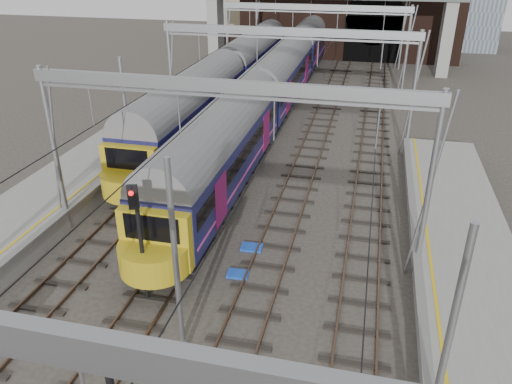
# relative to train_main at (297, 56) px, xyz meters

# --- Properties ---
(ground) EXTENTS (160.00, 160.00, 0.00)m
(ground) POSITION_rel_train_main_xyz_m (2.00, -39.50, -2.63)
(ground) COLOR #38332D
(ground) RESTS_ON ground
(tracks) EXTENTS (14.40, 80.00, 0.22)m
(tracks) POSITION_rel_train_main_xyz_m (2.00, -24.50, -2.61)
(tracks) COLOR #4C3828
(tracks) RESTS_ON ground
(overhead_line) EXTENTS (16.80, 80.00, 8.00)m
(overhead_line) POSITION_rel_train_main_xyz_m (2.00, -18.01, 3.94)
(overhead_line) COLOR gray
(overhead_line) RESTS_ON ground
(retaining_wall) EXTENTS (28.00, 2.75, 9.00)m
(retaining_wall) POSITION_rel_train_main_xyz_m (3.40, 12.43, 1.70)
(retaining_wall) COLOR black
(retaining_wall) RESTS_ON ground
(overbridge) EXTENTS (28.00, 3.00, 9.25)m
(overbridge) POSITION_rel_train_main_xyz_m (2.00, 6.50, 4.64)
(overbridge) COLOR gray
(overbridge) RESTS_ON ground
(train_main) EXTENTS (3.03, 70.01, 5.14)m
(train_main) POSITION_rel_train_main_xyz_m (0.00, 0.00, 0.00)
(train_main) COLOR black
(train_main) RESTS_ON ground
(train_second) EXTENTS (3.09, 35.68, 5.21)m
(train_second) POSITION_rel_train_main_xyz_m (-4.00, -11.19, 0.03)
(train_second) COLOR black
(train_second) RESTS_ON ground
(signal_near_left) EXTENTS (0.40, 0.47, 5.06)m
(signal_near_left) POSITION_rel_train_main_xyz_m (-0.16, -35.71, 0.55)
(signal_near_left) COLOR black
(signal_near_left) RESTS_ON ground
(equip_cover_a) EXTENTS (0.94, 0.69, 0.11)m
(equip_cover_a) POSITION_rel_train_main_xyz_m (2.90, -33.32, -2.57)
(equip_cover_a) COLOR blue
(equip_cover_a) RESTS_ON ground
(equip_cover_b) EXTENTS (0.88, 0.64, 0.10)m
(equip_cover_b) POSITION_rel_train_main_xyz_m (0.04, -27.05, -2.58)
(equip_cover_b) COLOR blue
(equip_cover_b) RESTS_ON ground
(equip_cover_c) EXTENTS (1.00, 0.72, 0.11)m
(equip_cover_c) POSITION_rel_train_main_xyz_m (2.98, -31.18, -2.57)
(equip_cover_c) COLOR blue
(equip_cover_c) RESTS_ON ground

